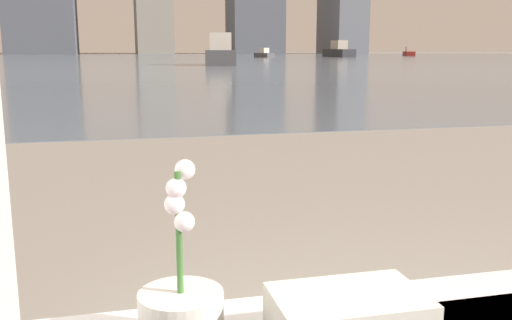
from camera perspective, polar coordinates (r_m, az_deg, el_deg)
The scene contains 6 objects.
potted_orchid at distance 1.11m, azimuth -7.49°, elevation -14.62°, with size 0.16×0.16×0.35m.
harbor_water at distance 62.10m, azimuth -13.45°, elevation 9.79°, with size 180.00×110.00×0.01m.
harbor_boat_0 at distance 76.13m, azimuth 8.29°, elevation 10.73°, with size 2.52×5.85×2.13m.
harbor_boat_1 at distance 90.33m, azimuth 15.05°, elevation 10.34°, with size 2.33×3.86×1.37m.
harbor_boat_3 at distance 72.20m, azimuth 0.81°, elevation 10.56°, with size 1.99×3.30×1.17m.
harbor_boat_5 at distance 38.72m, azimuth -3.55°, elevation 10.56°, with size 2.89×5.86×2.10m.
Camera 1 is at (-0.61, -0.09, 1.10)m, focal length 40.00 mm.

